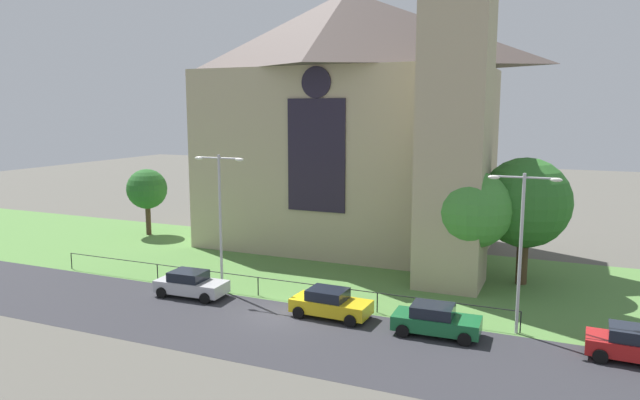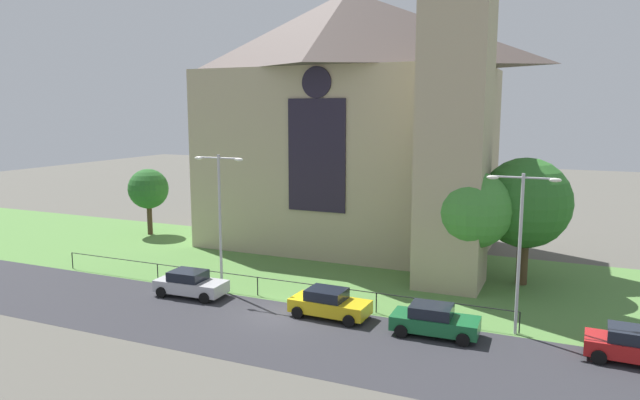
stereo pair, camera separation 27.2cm
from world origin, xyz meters
The scene contains 14 objects.
ground centered at (0.00, 10.00, 0.00)m, with size 160.00×160.00×0.00m, color #56544C.
road_asphalt centered at (0.00, -2.00, 0.00)m, with size 120.00×8.00×0.01m, color #2D2D33.
grass_verge centered at (0.00, 8.00, 0.00)m, with size 120.00×20.00×0.01m, color #517F3D.
church_building centered at (-1.93, 16.50, 10.27)m, with size 23.20×16.20×26.00m.
iron_railing centered at (-2.70, 2.50, 0.97)m, with size 29.63×0.07×1.13m.
tree_left_far centered at (-20.01, 13.59, 4.04)m, with size 3.49×3.49×5.82m.
tree_right_far centered at (11.42, 11.23, 5.18)m, with size 5.61×5.61×8.02m.
tree_right_near centered at (8.64, 8.83, 4.92)m, with size 4.70×4.70×7.31m.
streetlamp_near centered at (-5.15, 2.40, 5.28)m, with size 3.37×0.26×8.31m.
streetlamp_far centered at (11.90, 2.40, 5.08)m, with size 3.37×0.26×7.94m.
parked_car_silver centered at (-6.28, 0.80, 0.74)m, with size 4.28×2.18×1.51m.
parked_car_yellow centered at (2.61, 0.86, 0.74)m, with size 4.25×2.12×1.51m.
parked_car_green centered at (8.28, 0.61, 0.74)m, with size 4.27×2.16×1.51m.
parked_car_red centered at (17.01, 1.07, 0.74)m, with size 4.25×2.12×1.51m.
Camera 2 is at (14.12, -26.39, 10.90)m, focal length 32.60 mm.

